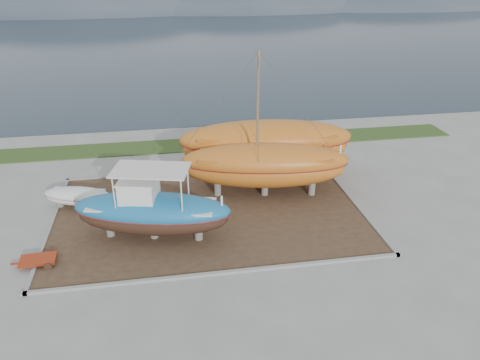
{
  "coord_description": "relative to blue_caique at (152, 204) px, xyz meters",
  "views": [
    {
      "loc": [
        -2.31,
        -20.52,
        13.9
      ],
      "look_at": [
        1.89,
        4.0,
        2.06
      ],
      "focal_mm": 35.0,
      "sensor_mm": 36.0,
      "label": 1
    }
  ],
  "objects": [
    {
      "name": "red_trailer",
      "position": [
        -5.75,
        -1.52,
        -1.92
      ],
      "size": [
        2.67,
        1.44,
        0.37
      ],
      "primitive_type": null,
      "rotation": [
        0.0,
        0.0,
        0.05
      ],
      "color": "#A32D12",
      "rests_on": "ground"
    },
    {
      "name": "mountain_ridge",
      "position": [
        3.25,
        123.23,
        -2.1
      ],
      "size": [
        200.0,
        36.0,
        20.0
      ],
      "primitive_type": null,
      "color": "#333D49",
      "rests_on": "ground"
    },
    {
      "name": "grass_strip",
      "position": [
        3.25,
        13.73,
        -2.06
      ],
      "size": [
        44.0,
        3.0,
        0.08
      ],
      "primitive_type": "cube",
      "color": "#284219",
      "rests_on": "ground"
    },
    {
      "name": "ground",
      "position": [
        3.25,
        -1.77,
        -2.1
      ],
      "size": [
        140.0,
        140.0,
        0.0
      ],
      "primitive_type": "plane",
      "color": "gray",
      "rests_on": "ground"
    },
    {
      "name": "orange_bare_hull",
      "position": [
        7.74,
        6.85,
        -0.1
      ],
      "size": [
        12.09,
        4.52,
        3.88
      ],
      "primitive_type": null,
      "rotation": [
        0.0,
        0.0,
        -0.08
      ],
      "color": "#BA631C",
      "rests_on": "dirt_patch"
    },
    {
      "name": "orange_sailboat",
      "position": [
        7.06,
        3.99,
        2.53
      ],
      "size": [
        10.88,
        4.71,
        9.14
      ],
      "primitive_type": null,
      "rotation": [
        0.0,
        0.0,
        -0.16
      ],
      "color": "#BA631C",
      "rests_on": "dirt_patch"
    },
    {
      "name": "blue_caique",
      "position": [
        0.0,
        0.0,
        0.0
      ],
      "size": [
        8.87,
        4.63,
        4.08
      ],
      "primitive_type": null,
      "rotation": [
        0.0,
        0.0,
        -0.25
      ],
      "color": "#1A6DA5",
      "rests_on": "dirt_patch"
    },
    {
      "name": "dirt_patch",
      "position": [
        3.25,
        2.23,
        -2.07
      ],
      "size": [
        18.0,
        12.0,
        0.06
      ],
      "primitive_type": "cube",
      "color": "#422D1E",
      "rests_on": "ground"
    },
    {
      "name": "curb_frame",
      "position": [
        3.25,
        2.23,
        -2.03
      ],
      "size": [
        18.6,
        12.6,
        0.15
      ],
      "primitive_type": null,
      "color": "gray",
      "rests_on": "ground"
    },
    {
      "name": "white_dinghy",
      "position": [
        -4.55,
        4.23,
        -1.43
      ],
      "size": [
        4.37,
        2.63,
        1.23
      ],
      "primitive_type": null,
      "rotation": [
        0.0,
        0.0,
        -0.29
      ],
      "color": "white",
      "rests_on": "dirt_patch"
    },
    {
      "name": "sea",
      "position": [
        3.25,
        68.23,
        -2.1
      ],
      "size": [
        260.0,
        100.0,
        0.04
      ],
      "primitive_type": null,
      "color": "#1B2936",
      "rests_on": "ground"
    }
  ]
}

